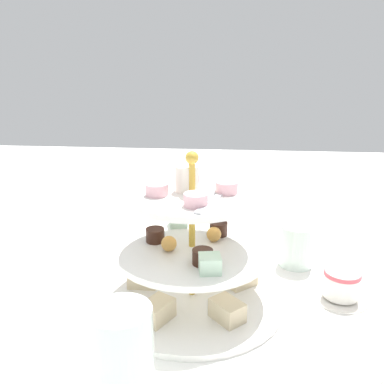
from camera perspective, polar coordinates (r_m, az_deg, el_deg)
The scene contains 6 objects.
ground_plane at distance 0.70m, azimuth 0.00°, elevation -14.66°, with size 2.40×2.40×0.00m, color white.
tiered_serving_stand at distance 0.66m, azimuth 0.01°, elevation -9.31°, with size 0.30×0.30×0.25m.
water_glass_tall_right at distance 0.49m, azimuth -9.57°, elevation -22.05°, with size 0.07×0.07×0.13m, color silver.
water_glass_short_left at distance 0.81m, azimuth 14.39°, elevation -7.22°, with size 0.06×0.06×0.08m, color silver.
teacup_with_saucer at distance 0.73m, azimuth 20.08°, elevation -12.17°, with size 0.09×0.09×0.05m.
butter_knife_left at distance 0.78m, azimuth -21.26°, elevation -11.84°, with size 0.17×0.01×0.00m, color silver.
Camera 1 is at (-0.59, -0.05, 0.37)m, focal length 38.24 mm.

